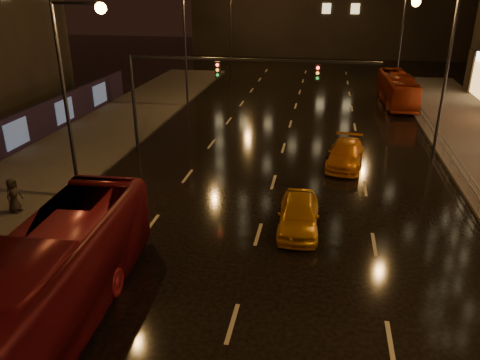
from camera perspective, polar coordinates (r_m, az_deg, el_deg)
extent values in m
plane|color=black|center=(29.97, 4.96, 2.69)|extent=(140.00, 140.00, 0.00)
cube|color=#38332D|center=(29.82, -22.87, 0.96)|extent=(7.00, 70.00, 0.15)
cylinder|color=black|center=(31.35, -12.80, 9.04)|extent=(0.22, 0.22, 6.20)
cube|color=black|center=(28.70, 1.27, 14.46)|extent=(15.20, 0.14, 0.14)
cube|color=black|center=(29.18, -2.72, 13.29)|extent=(0.32, 0.18, 0.95)
cube|color=black|center=(28.46, 9.44, 12.77)|extent=(0.32, 0.18, 0.95)
sphere|color=#FF1E19|center=(29.01, -2.79, 13.83)|extent=(0.18, 0.18, 0.18)
cylinder|color=#99999E|center=(53.50, 18.78, 11.28)|extent=(0.04, 0.04, 1.00)
cube|color=#99999E|center=(28.69, 25.34, 1.91)|extent=(0.05, 56.00, 0.05)
cube|color=#99999E|center=(28.82, 25.21, 1.17)|extent=(0.05, 56.00, 0.05)
imported|color=maroon|center=(15.66, -23.11, -12.45)|extent=(3.48, 12.38, 3.41)
imported|color=maroon|center=(45.81, 18.58, 10.46)|extent=(2.69, 9.95, 2.75)
imported|color=orange|center=(21.12, 7.17, -4.16)|extent=(1.88, 4.45, 1.50)
imported|color=#C16912|center=(29.14, 12.75, 3.09)|extent=(2.56, 5.10, 1.42)
imported|color=black|center=(24.66, -25.90, -1.69)|extent=(0.67, 0.91, 1.70)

